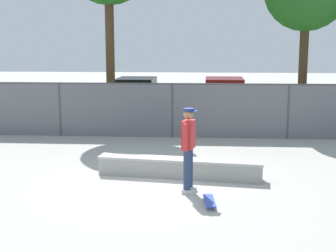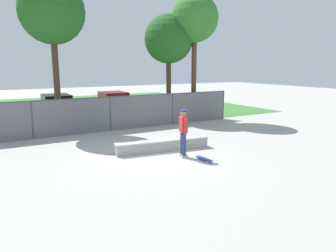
# 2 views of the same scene
# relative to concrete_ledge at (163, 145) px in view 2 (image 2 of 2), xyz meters

# --- Properties ---
(ground_plane) EXTENTS (80.00, 80.00, 0.00)m
(ground_plane) POSITION_rel_concrete_ledge_xyz_m (-0.47, -0.51, -0.24)
(ground_plane) COLOR #ADAAA3
(grass_strip) EXTENTS (27.46, 20.00, 0.02)m
(grass_strip) POSITION_rel_concrete_ledge_xyz_m (-0.47, 15.21, -0.23)
(grass_strip) COLOR #3D7A33
(grass_strip) RESTS_ON ground
(concrete_ledge) EXTENTS (3.99, 1.01, 0.47)m
(concrete_ledge) POSITION_rel_concrete_ledge_xyz_m (0.00, 0.00, 0.00)
(concrete_ledge) COLOR #999993
(concrete_ledge) RESTS_ON ground
(skateboarder) EXTENTS (0.36, 0.59, 1.84)m
(skateboarder) POSITION_rel_concrete_ledge_xyz_m (0.24, -1.16, 0.80)
(skateboarder) COLOR beige
(skateboarder) RESTS_ON ground
(skateboard) EXTENTS (0.26, 0.81, 0.09)m
(skateboard) POSITION_rel_concrete_ledge_xyz_m (0.69, -1.92, -0.16)
(skateboard) COLOR #334CB2
(skateboard) RESTS_ON ground
(chainlink_fence) EXTENTS (15.53, 0.07, 1.85)m
(chainlink_fence) POSITION_rel_concrete_ledge_xyz_m (-0.47, 4.91, 0.77)
(chainlink_fence) COLOR #4C4C51
(chainlink_fence) RESTS_ON ground
(tree_near_left) EXTENTS (3.30, 3.30, 7.80)m
(tree_near_left) POSITION_rel_concrete_ledge_xyz_m (-2.83, 6.40, 5.86)
(tree_near_left) COLOR #47301E
(tree_near_left) RESTS_ON ground
(tree_near_right) EXTENTS (3.07, 3.07, 6.64)m
(tree_near_right) POSITION_rel_concrete_ledge_xyz_m (4.19, 6.75, 4.82)
(tree_near_right) COLOR #47301E
(tree_near_right) RESTS_ON ground
(tree_mid) EXTENTS (2.93, 2.93, 7.79)m
(tree_mid) POSITION_rel_concrete_ledge_xyz_m (5.51, 5.81, 6.01)
(tree_mid) COLOR #513823
(tree_mid) RESTS_ON ground
(car_black) EXTENTS (2.08, 4.23, 1.66)m
(car_black) POSITION_rel_concrete_ledge_xyz_m (-2.32, 9.72, 0.60)
(car_black) COLOR black
(car_black) RESTS_ON ground
(car_red) EXTENTS (2.08, 4.23, 1.66)m
(car_red) POSITION_rel_concrete_ledge_xyz_m (1.50, 9.89, 0.60)
(car_red) COLOR #B21E1E
(car_red) RESTS_ON ground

